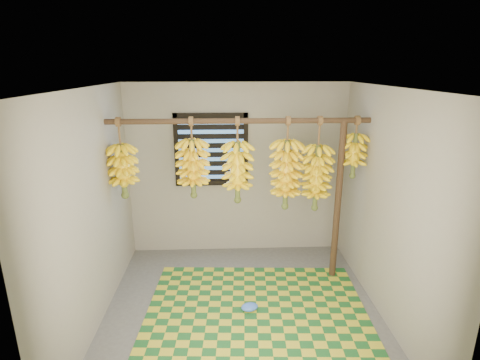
{
  "coord_description": "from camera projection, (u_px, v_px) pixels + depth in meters",
  "views": [
    {
      "loc": [
        -0.18,
        -3.52,
        2.59
      ],
      "look_at": [
        0.0,
        0.55,
        1.35
      ],
      "focal_mm": 28.0,
      "sensor_mm": 36.0,
      "label": 1
    }
  ],
  "objects": [
    {
      "name": "plastic_bag",
      "position": [
        250.0,
        307.0,
        4.12
      ],
      "size": [
        0.22,
        0.18,
        0.08
      ],
      "primitive_type": "ellipsoid",
      "rotation": [
        0.0,
        0.0,
        0.24
      ],
      "color": "blue",
      "rests_on": "woven_mat"
    },
    {
      "name": "banana_bunch_e",
      "position": [
        316.0,
        178.0,
        4.45
      ],
      "size": [
        0.37,
        0.37,
        1.13
      ],
      "color": "brown",
      "rests_on": "hanging_pole"
    },
    {
      "name": "ceiling",
      "position": [
        243.0,
        87.0,
        3.43
      ],
      "size": [
        3.0,
        3.0,
        0.01
      ],
      "primitive_type": "cube",
      "color": "silver",
      "rests_on": "wall_back"
    },
    {
      "name": "window",
      "position": [
        211.0,
        150.0,
        5.08
      ],
      "size": [
        1.0,
        0.04,
        1.0
      ],
      "color": "black",
      "rests_on": "wall_back"
    },
    {
      "name": "banana_bunch_d",
      "position": [
        286.0,
        175.0,
        4.42
      ],
      "size": [
        0.37,
        0.37,
        1.11
      ],
      "color": "brown",
      "rests_on": "hanging_pole"
    },
    {
      "name": "wall_back",
      "position": [
        237.0,
        170.0,
        5.21
      ],
      "size": [
        3.0,
        0.01,
        2.4
      ],
      "primitive_type": "cube",
      "color": "gray",
      "rests_on": "floor"
    },
    {
      "name": "floor",
      "position": [
        242.0,
        312.0,
        4.13
      ],
      "size": [
        3.0,
        3.0,
        0.01
      ],
      "primitive_type": "cube",
      "color": "#525252",
      "rests_on": "ground"
    },
    {
      "name": "wall_right",
      "position": [
        389.0,
        208.0,
        3.84
      ],
      "size": [
        0.01,
        3.0,
        2.4
      ],
      "primitive_type": "cube",
      "color": "gray",
      "rests_on": "floor"
    },
    {
      "name": "support_post",
      "position": [
        338.0,
        203.0,
        4.55
      ],
      "size": [
        0.08,
        0.08,
        2.0
      ],
      "primitive_type": "cylinder",
      "color": "#45301F",
      "rests_on": "floor"
    },
    {
      "name": "banana_bunch_f",
      "position": [
        354.0,
        156.0,
        4.39
      ],
      "size": [
        0.3,
        0.3,
        0.73
      ],
      "color": "brown",
      "rests_on": "hanging_pole"
    },
    {
      "name": "banana_bunch_b",
      "position": [
        193.0,
        169.0,
        4.35
      ],
      "size": [
        0.37,
        0.37,
        0.95
      ],
      "color": "brown",
      "rests_on": "hanging_pole"
    },
    {
      "name": "wall_left",
      "position": [
        91.0,
        212.0,
        3.71
      ],
      "size": [
        0.01,
        3.0,
        2.4
      ],
      "primitive_type": "cube",
      "color": "gray",
      "rests_on": "floor"
    },
    {
      "name": "hanging_pole",
      "position": [
        239.0,
        121.0,
        4.21
      ],
      "size": [
        3.0,
        0.06,
        0.06
      ],
      "primitive_type": "cylinder",
      "rotation": [
        0.0,
        1.57,
        0.0
      ],
      "color": "#45301F",
      "rests_on": "wall_left"
    },
    {
      "name": "banana_bunch_a",
      "position": [
        123.0,
        171.0,
        4.32
      ],
      "size": [
        0.33,
        0.33,
        0.93
      ],
      "color": "brown",
      "rests_on": "hanging_pole"
    },
    {
      "name": "banana_bunch_c",
      "position": [
        238.0,
        172.0,
        4.39
      ],
      "size": [
        0.34,
        0.34,
        1.01
      ],
      "color": "brown",
      "rests_on": "hanging_pole"
    },
    {
      "name": "woven_mat",
      "position": [
        257.0,
        313.0,
        4.08
      ],
      "size": [
        2.51,
        2.05,
        0.01
      ],
      "primitive_type": "cube",
      "rotation": [
        0.0,
        0.0,
        -0.05
      ],
      "color": "#1A5924",
      "rests_on": "floor"
    }
  ]
}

